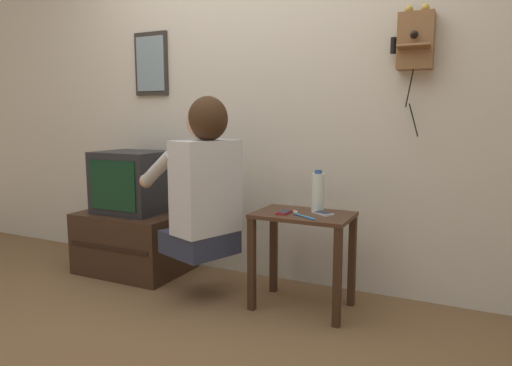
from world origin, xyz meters
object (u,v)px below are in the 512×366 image
wall_phone_antique (415,41)px  framed_picture (151,64)px  television (132,182)px  toothbrush (303,216)px  cell_phone_spare (323,213)px  water_bottle (318,192)px  person (203,180)px  cell_phone_held (285,212)px

wall_phone_antique → framed_picture: (-1.87, 0.04, -0.03)m
television → wall_phone_antique: size_ratio=0.65×
framed_picture → toothbrush: 1.73m
television → toothbrush: television is taller
framed_picture → toothbrush: framed_picture is taller
framed_picture → cell_phone_spare: framed_picture is taller
water_bottle → toothbrush: (-0.03, -0.17, -0.11)m
person → wall_phone_antique: size_ratio=1.30×
television → cell_phone_held: size_ratio=3.73×
person → cell_phone_spare: 0.72m
person → water_bottle: 0.68m
television → person: bearing=-17.9°
wall_phone_antique → water_bottle: wall_phone_antique is taller
person → television: bearing=92.5°
wall_phone_antique → framed_picture: bearing=178.6°
cell_phone_spare → water_bottle: size_ratio=0.56×
toothbrush → person: bearing=126.9°
wall_phone_antique → toothbrush: 1.16m
person → framed_picture: 1.21m
toothbrush → water_bottle: bearing=22.7°
wall_phone_antique → toothbrush: wall_phone_antique is taller
framed_picture → water_bottle: 1.66m
framed_picture → water_bottle: framed_picture is taller
person → television: 0.79m
water_bottle → toothbrush: water_bottle is taller
framed_picture → television: bearing=-85.0°
water_bottle → person: bearing=-160.2°
person → framed_picture: bearing=76.1°
television → cell_phone_held: (1.23, -0.14, -0.08)m
television → water_bottle: size_ratio=1.95×
cell_phone_spare → framed_picture: bearing=106.7°
wall_phone_antique → toothbrush: size_ratio=4.45×
cell_phone_spare → toothbrush: toothbrush is taller
person → toothbrush: person is taller
television → framed_picture: 0.89m
person → water_bottle: (0.63, 0.23, -0.06)m
toothbrush → cell_phone_held: bearing=101.4°
television → framed_picture: (-0.02, 0.29, 0.85)m
wall_phone_antique → cell_phone_held: wall_phone_antique is taller
television → framed_picture: bearing=95.0°
television → framed_picture: framed_picture is taller
cell_phone_held → cell_phone_spare: 0.22m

